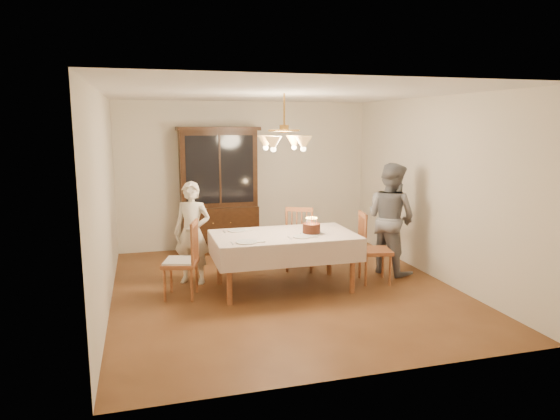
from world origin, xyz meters
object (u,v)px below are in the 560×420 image
object	(u,v)px
chair_far_side	(301,242)
birthday_cake	(311,229)
china_hutch	(219,192)
dining_table	(284,239)
elderly_woman	(192,233)

from	to	relation	value
chair_far_side	birthday_cake	xyz separation A→B (m)	(-0.13, -0.87, 0.38)
china_hutch	dining_table	bearing A→B (deg)	-76.85
china_hutch	chair_far_side	world-z (taller)	china_hutch
chair_far_side	birthday_cake	bearing A→B (deg)	-98.55
dining_table	chair_far_side	distance (m)	0.94
china_hutch	birthday_cake	xyz separation A→B (m)	(0.88, -2.35, -0.21)
elderly_woman	birthday_cake	world-z (taller)	elderly_woman
dining_table	elderly_woman	bearing A→B (deg)	153.62
chair_far_side	birthday_cake	world-z (taller)	chair_far_side
dining_table	china_hutch	bearing A→B (deg)	103.15
china_hutch	elderly_woman	size ratio (longest dim) A/B	1.51
china_hutch	elderly_woman	distance (m)	1.82
chair_far_side	elderly_woman	world-z (taller)	elderly_woman
chair_far_side	elderly_woman	bearing A→B (deg)	-173.21
chair_far_side	china_hutch	bearing A→B (deg)	124.31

